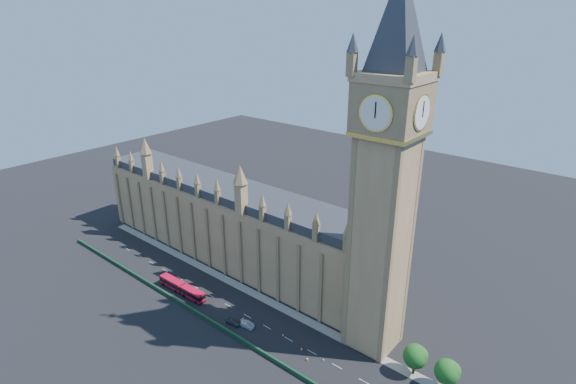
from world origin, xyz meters
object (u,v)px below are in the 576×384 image
Objects in this scene: car_silver at (247,326)px; car_white at (248,323)px; red_bus at (182,288)px; car_grey at (233,322)px.

car_white is at bearing 28.13° from car_silver.
red_bus reaches higher than car_silver.
red_bus is 4.30× the size of car_white.
red_bus is 4.67× the size of car_silver.
car_grey is 1.00× the size of car_white.
car_silver is 1.13m from car_white.
red_bus reaches higher than car_white.
car_silver is (28.22, 0.92, -1.05)m from red_bus.
red_bus is 28.26m from car_silver.
red_bus is 27.66m from car_white.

